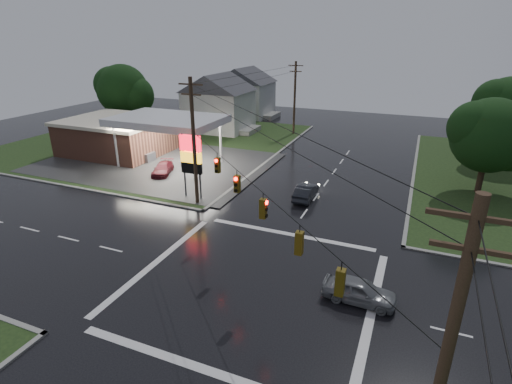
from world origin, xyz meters
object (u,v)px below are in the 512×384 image
at_px(utility_pole_se, 442,375).
at_px(car_north, 306,192).
at_px(gas_station, 125,134).
at_px(tree_ne_far, 510,109).
at_px(utility_pole_n, 295,97).
at_px(car_crossing, 359,291).
at_px(car_pump, 163,169).
at_px(house_far, 245,91).
at_px(utility_pole_nw, 194,141).
at_px(pylon_sign, 191,156).
at_px(house_near, 219,102).
at_px(tree_ne_near, 492,136).
at_px(tree_nw_behind, 124,90).

height_order(utility_pole_se, car_north, utility_pole_se).
bearing_deg(gas_station, tree_ne_far, 18.46).
relative_size(utility_pole_n, car_crossing, 2.53).
distance_m(tree_ne_far, car_pump, 39.46).
bearing_deg(house_far, utility_pole_nw, -72.08).
bearing_deg(pylon_sign, utility_pole_se, -45.00).
xyz_separation_m(utility_pole_se, tree_ne_far, (7.65, 43.49, 0.46)).
relative_size(utility_pole_se, car_crossing, 2.66).
bearing_deg(utility_pole_n, pylon_sign, -92.08).
distance_m(house_near, car_north, 29.88).
relative_size(house_far, tree_ne_far, 1.13).
distance_m(house_far, car_north, 40.00).
bearing_deg(car_crossing, tree_ne_near, -18.42).
bearing_deg(house_near, car_crossing, -52.43).
bearing_deg(utility_pole_nw, utility_pole_se, -45.00).
bearing_deg(tree_ne_far, house_near, 176.99).
distance_m(tree_nw_behind, car_pump, 23.27).
bearing_deg(tree_nw_behind, utility_pole_n, 18.21).
xyz_separation_m(pylon_sign, utility_pole_se, (20.00, -20.00, 1.71)).
bearing_deg(house_near, tree_ne_near, -21.76).
bearing_deg(house_far, utility_pole_se, -61.32).
height_order(gas_station, car_north, gas_station).
xyz_separation_m(utility_pole_nw, tree_nw_behind, (-24.34, 20.49, 0.46)).
relative_size(house_near, tree_nw_behind, 1.10).
bearing_deg(car_north, utility_pole_n, -69.96).
height_order(gas_station, car_crossing, gas_station).
xyz_separation_m(house_far, car_crossing, (28.12, -47.26, -3.70)).
bearing_deg(car_north, car_crossing, 117.22).
height_order(tree_ne_near, tree_ne_far, tree_ne_far).
bearing_deg(utility_pole_nw, car_north, 28.62).
bearing_deg(tree_ne_near, car_north, -152.59).
distance_m(utility_pole_n, tree_ne_near, 28.55).
distance_m(utility_pole_se, utility_pole_n, 51.16).
bearing_deg(pylon_sign, house_near, 112.28).
distance_m(utility_pole_se, car_crossing, 11.88).
distance_m(pylon_sign, house_far, 39.21).
xyz_separation_m(house_near, car_crossing, (27.12, -35.26, -3.70)).
distance_m(gas_station, utility_pole_nw, 19.38).
bearing_deg(car_crossing, car_north, 29.43).
bearing_deg(tree_ne_near, utility_pole_nw, -152.14).
height_order(house_near, tree_ne_near, tree_ne_near).
bearing_deg(car_north, house_far, -58.01).
relative_size(utility_pole_n, car_pump, 2.51).
distance_m(tree_ne_far, car_north, 27.24).
distance_m(utility_pole_n, car_pump, 24.69).
bearing_deg(car_north, utility_pole_nw, 28.54).
bearing_deg(house_far, utility_pole_n, -38.77).
xyz_separation_m(tree_ne_near, car_north, (-14.94, -7.75, -4.86)).
bearing_deg(utility_pole_n, utility_pole_se, -68.20).
xyz_separation_m(utility_pole_se, house_near, (-30.45, 45.50, -1.32)).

